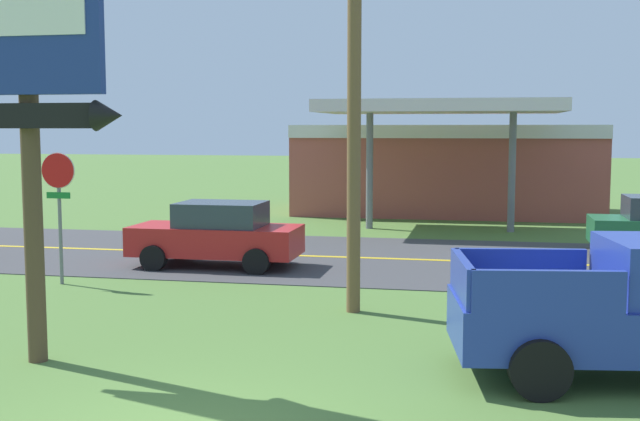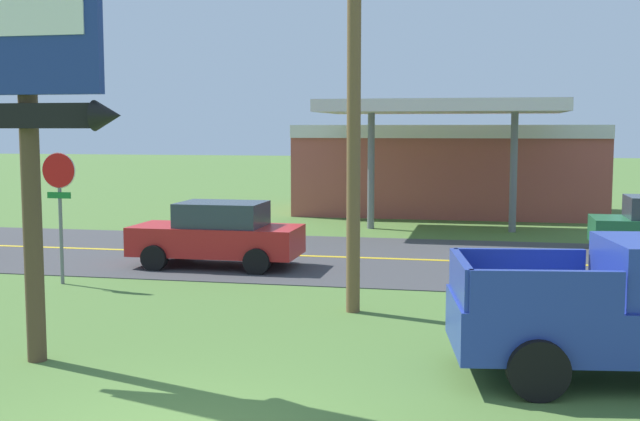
{
  "view_description": "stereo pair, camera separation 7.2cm",
  "coord_description": "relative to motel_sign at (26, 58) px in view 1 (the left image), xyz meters",
  "views": [
    {
      "loc": [
        3.25,
        -8.0,
        3.49
      ],
      "look_at": [
        0.0,
        8.0,
        1.8
      ],
      "focal_mm": 44.95,
      "sensor_mm": 36.0,
      "label": 1
    },
    {
      "loc": [
        3.32,
        -7.99,
        3.49
      ],
      "look_at": [
        0.0,
        8.0,
        1.8
      ],
      "focal_mm": 44.95,
      "sensor_mm": 36.0,
      "label": 2
    }
  ],
  "objects": [
    {
      "name": "road_centre_line",
      "position": [
        3.18,
        10.48,
        -4.46
      ],
      "size": [
        126.0,
        0.2,
        0.01
      ],
      "primitive_type": "cube",
      "color": "gold",
      "rests_on": "road_asphalt"
    },
    {
      "name": "stop_sign",
      "position": [
        -2.77,
        5.65,
        -2.46
      ],
      "size": [
        0.8,
        0.08,
        2.95
      ],
      "color": "slate",
      "rests_on": "ground"
    },
    {
      "name": "car_red_mid_lane",
      "position": [
        -0.06,
        8.48,
        -3.66
      ],
      "size": [
        4.2,
        2.0,
        1.64
      ],
      "color": "red",
      "rests_on": "ground"
    },
    {
      "name": "gas_station",
      "position": [
        5.0,
        22.58,
        -2.54
      ],
      "size": [
        12.0,
        11.5,
        4.4
      ],
      "color": "#A84C42",
      "rests_on": "ground"
    },
    {
      "name": "utility_pole",
      "position": [
        4.07,
        4.28,
        0.05
      ],
      "size": [
        2.04,
        0.26,
        8.45
      ],
      "color": "brown",
      "rests_on": "ground"
    },
    {
      "name": "motel_sign",
      "position": [
        0.0,
        0.0,
        0.0
      ],
      "size": [
        2.81,
        0.54,
        6.67
      ],
      "color": "brown",
      "rests_on": "ground"
    },
    {
      "name": "road_asphalt",
      "position": [
        3.18,
        10.48,
        -4.48
      ],
      "size": [
        140.0,
        8.0,
        0.02
      ],
      "primitive_type": "cube",
      "color": "#3D3D3F",
      "rests_on": "ground"
    }
  ]
}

